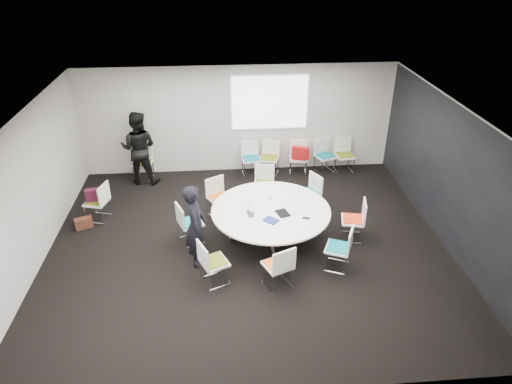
{
  "coord_description": "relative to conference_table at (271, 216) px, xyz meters",
  "views": [
    {
      "loc": [
        -0.46,
        -7.6,
        5.5
      ],
      "look_at": [
        0.2,
        0.4,
        1.0
      ],
      "focal_mm": 32.0,
      "sensor_mm": 36.0,
      "label": 1
    }
  ],
  "objects": [
    {
      "name": "phone",
      "position": [
        0.65,
        -0.39,
        0.18
      ],
      "size": [
        0.15,
        0.11,
        0.01
      ],
      "primitive_type": "cube",
      "rotation": [
        0.0,
        0.0,
        -0.27
      ],
      "color": "black",
      "rests_on": "conference_table"
    },
    {
      "name": "chair_ring_a",
      "position": [
        1.69,
        -0.09,
        -0.28
      ],
      "size": [
        0.54,
        0.54,
        0.88
      ],
      "rotation": [
        0.0,
        0.0,
        1.36
      ],
      "color": "silver",
      "rests_on": "ground"
    },
    {
      "name": "chair_back_c",
      "position": [
        1.07,
        2.97,
        -0.28
      ],
      "size": [
        0.51,
        0.5,
        0.88
      ],
      "rotation": [
        0.0,
        0.0,
        3.02
      ],
      "color": "silver",
      "rests_on": "ground"
    },
    {
      "name": "chair_back_d",
      "position": [
        1.78,
        3.01,
        -0.28
      ],
      "size": [
        0.59,
        0.58,
        0.88
      ],
      "rotation": [
        0.0,
        0.0,
        3.5
      ],
      "color": "silver",
      "rests_on": "ground"
    },
    {
      "name": "notebook_black",
      "position": [
        0.22,
        -0.18,
        0.18
      ],
      "size": [
        0.3,
        0.35,
        0.02
      ],
      "primitive_type": "cube",
      "rotation": [
        0.0,
        0.0,
        0.31
      ],
      "color": "black",
      "rests_on": "conference_table"
    },
    {
      "name": "chair_back_b",
      "position": [
        0.3,
        3.01,
        -0.28
      ],
      "size": [
        0.57,
        0.56,
        0.88
      ],
      "rotation": [
        0.0,
        0.0,
        2.84
      ],
      "color": "silver",
      "rests_on": "ground"
    },
    {
      "name": "cup",
      "position": [
        0.01,
        0.37,
        0.22
      ],
      "size": [
        0.08,
        0.08,
        0.09
      ],
      "primitive_type": "cylinder",
      "color": "white",
      "rests_on": "conference_table"
    },
    {
      "name": "papers_right",
      "position": [
        0.64,
        0.13,
        0.17
      ],
      "size": [
        0.37,
        0.35,
        0.0
      ],
      "primitive_type": "cube",
      "rotation": [
        0.0,
        0.0,
        0.66
      ],
      "color": "silver",
      "rests_on": "conference_table"
    },
    {
      "name": "red_jacket",
      "position": [
        1.07,
        2.74,
        0.14
      ],
      "size": [
        0.47,
        0.3,
        0.36
      ],
      "primitive_type": "cube",
      "rotation": [
        0.17,
        0.0,
        -0.34
      ],
      "color": "#A31415",
      "rests_on": "chair_back_c"
    },
    {
      "name": "chair_ring_b",
      "position": [
        0.97,
        1.06,
        -0.28
      ],
      "size": [
        0.61,
        0.62,
        0.88
      ],
      "rotation": [
        0.0,
        0.0,
        2.05
      ],
      "color": "silver",
      "rests_on": "ground"
    },
    {
      "name": "chair_back_e",
      "position": [
        2.31,
        3.01,
        -0.28
      ],
      "size": [
        0.51,
        0.5,
        0.88
      ],
      "rotation": [
        0.0,
        0.0,
        3.25
      ],
      "color": "silver",
      "rests_on": "ground"
    },
    {
      "name": "chair_ring_f",
      "position": [
        -1.16,
        -1.25,
        -0.28
      ],
      "size": [
        0.6,
        0.6,
        0.88
      ],
      "rotation": [
        0.0,
        0.0,
        5.13
      ],
      "color": "silver",
      "rests_on": "ground"
    },
    {
      "name": "chair_person_back",
      "position": [
        -2.98,
        2.99,
        -0.28
      ],
      "size": [
        0.56,
        0.55,
        0.88
      ],
      "rotation": [
        0.0,
        0.0,
        2.89
      ],
      "color": "silver",
      "rests_on": "ground"
    },
    {
      "name": "maroon_bag",
      "position": [
        -3.71,
        1.09,
        0.06
      ],
      "size": [
        0.42,
        0.2,
        0.28
      ],
      "primitive_type": "cube",
      "rotation": [
        0.0,
        0.0,
        0.16
      ],
      "color": "#401123",
      "rests_on": "chair_spare_left"
    },
    {
      "name": "chair_ring_d",
      "position": [
        -1.03,
        1.03,
        -0.28
      ],
      "size": [
        0.62,
        0.62,
        0.88
      ],
      "rotation": [
        0.0,
        0.0,
        3.67
      ],
      "color": "silver",
      "rests_on": "ground"
    },
    {
      "name": "person_main",
      "position": [
        -1.48,
        -0.61,
        0.27
      ],
      "size": [
        0.43,
        0.62,
        1.65
      ],
      "primitive_type": "imported",
      "rotation": [
        0.0,
        0.0,
        1.63
      ],
      "color": "black",
      "rests_on": "ground"
    },
    {
      "name": "papers_front",
      "position": [
        0.75,
        -0.17,
        0.17
      ],
      "size": [
        0.34,
        0.28,
        0.0
      ],
      "primitive_type": "cube",
      "rotation": [
        0.0,
        0.0,
        -0.25
      ],
      "color": "white",
      "rests_on": "conference_table"
    },
    {
      "name": "chair_ring_h",
      "position": [
        1.16,
        -1.02,
        -0.28
      ],
      "size": [
        0.6,
        0.6,
        0.88
      ],
      "rotation": [
        0.0,
        0.0,
        7.43
      ],
      "color": "silver",
      "rests_on": "ground"
    },
    {
      "name": "conference_table",
      "position": [
        0.0,
        0.0,
        0.0
      ],
      "size": [
        2.4,
        2.4,
        0.73
      ],
      "color": "silver",
      "rests_on": "ground"
    },
    {
      "name": "chair_ring_e",
      "position": [
        -1.63,
        0.07,
        -0.28
      ],
      "size": [
        0.59,
        0.6,
        0.88
      ],
      "rotation": [
        0.0,
        0.0,
        5.1
      ],
      "color": "silver",
      "rests_on": "ground"
    },
    {
      "name": "projection_screen",
      "position": [
        0.32,
        3.31,
        1.29
      ],
      "size": [
        1.9,
        0.03,
        1.35
      ],
      "primitive_type": "cube",
      "color": "white",
      "rests_on": "room_shell"
    },
    {
      "name": "chair_spare_left",
      "position": [
        -3.69,
        1.09,
        -0.28
      ],
      "size": [
        0.56,
        0.56,
        0.88
      ],
      "rotation": [
        0.0,
        0.0,
        1.29
      ],
      "color": "silver",
      "rests_on": "ground"
    },
    {
      "name": "chair_ring_c",
      "position": [
        0.01,
        1.58,
        -0.28
      ],
      "size": [
        0.54,
        0.53,
        0.88
      ],
      "rotation": [
        0.0,
        0.0,
        2.94
      ],
      "color": "silver",
      "rests_on": "ground"
    },
    {
      "name": "room_shell",
      "position": [
        -0.38,
        -0.15,
        0.84
      ],
      "size": [
        8.08,
        7.08,
        2.88
      ],
      "color": "black",
      "rests_on": "ground"
    },
    {
      "name": "brown_bag",
      "position": [
        -3.97,
        0.76,
        -0.44
      ],
      "size": [
        0.39,
        0.29,
        0.24
      ],
      "primitive_type": "cube",
      "rotation": [
        0.0,
        0.0,
        0.4
      ],
      "color": "#4B2618",
      "rests_on": "ground"
    },
    {
      "name": "laptop",
      "position": [
        -0.38,
        -0.12,
        0.18
      ],
      "size": [
        0.22,
        0.32,
        0.02
      ],
      "primitive_type": "imported",
      "rotation": [
        0.0,
        0.0,
        1.64
      ],
      "color": "#333338",
      "rests_on": "conference_table"
    },
    {
      "name": "chair_ring_g",
      "position": [
        -0.03,
        -1.43,
        -0.28
      ],
      "size": [
        0.6,
        0.6,
        0.88
      ],
      "rotation": [
        0.0,
        0.0,
        6.7
      ],
      "color": "silver",
      "rests_on": "ground"
    },
    {
      "name": "laptop_lid",
      "position": [
        -0.46,
        -0.02,
        0.3
      ],
      "size": [
        0.16,
        0.27,
        0.22
      ],
      "primitive_type": "cube",
      "rotation": [
        0.0,
        0.0,
        2.09
      ],
      "color": "silver",
      "rests_on": "conference_table"
    },
    {
      "name": "person_back",
      "position": [
        -2.98,
        2.83,
        0.38
      ],
      "size": [
        1.0,
        0.83,
        1.87
      ],
      "primitive_type": "imported",
      "rotation": [
        0.0,
        0.0,
        3.0
      ],
      "color": "black",
      "rests_on": "ground"
    },
    {
      "name": "chair_back_a",
      "position": [
        -0.19,
        3.01,
        -0.28
      ],
      "size": [
        0.5,
        0.49,
        0.88
      ],
      "rotation": [
        0.0,
        0.0,
        3.23
      ],
      "color": "silver",
      "rests_on": "ground"
    },
    {
      "name": "tablet_folio",
      "position": [
        -0.05,
        -0.43,
        0.18
      ],
      "size": [
        0.33,
        0.32,
        0.03
      ],
      "primitive_type": "cube",
      "rotation": [
        0.0,
        0.0,
        -0.71
      ],
      "color": "navy",
      "rests_on": "conference_table"
    }
  ]
}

